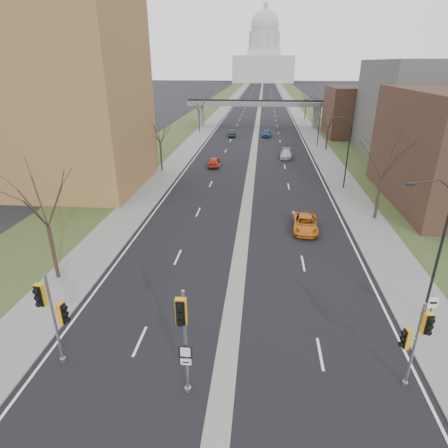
% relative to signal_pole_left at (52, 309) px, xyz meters
% --- Properties ---
extents(ground, '(700.00, 700.00, 0.00)m').
position_rel_signal_pole_left_xyz_m(ground, '(8.39, 0.09, -3.45)').
color(ground, black).
rests_on(ground, ground).
extents(road_surface, '(20.00, 600.00, 0.01)m').
position_rel_signal_pole_left_xyz_m(road_surface, '(8.39, 150.09, -3.45)').
color(road_surface, black).
rests_on(road_surface, ground).
extents(median_strip, '(1.20, 600.00, 0.02)m').
position_rel_signal_pole_left_xyz_m(median_strip, '(8.39, 150.09, -3.45)').
color(median_strip, gray).
rests_on(median_strip, ground).
extents(sidewalk_right, '(4.00, 600.00, 0.12)m').
position_rel_signal_pole_left_xyz_m(sidewalk_right, '(20.39, 150.09, -3.39)').
color(sidewalk_right, gray).
rests_on(sidewalk_right, ground).
extents(sidewalk_left, '(4.00, 600.00, 0.12)m').
position_rel_signal_pole_left_xyz_m(sidewalk_left, '(-3.61, 150.09, -3.39)').
color(sidewalk_left, gray).
rests_on(sidewalk_left, ground).
extents(grass_verge_right, '(8.00, 600.00, 0.10)m').
position_rel_signal_pole_left_xyz_m(grass_verge_right, '(26.39, 150.09, -3.40)').
color(grass_verge_right, '#2D3E1C').
rests_on(grass_verge_right, ground).
extents(grass_verge_left, '(8.00, 600.00, 0.10)m').
position_rel_signal_pole_left_xyz_m(grass_verge_left, '(-9.61, 150.09, -3.40)').
color(grass_verge_left, '#2D3E1C').
rests_on(grass_verge_left, ground).
extents(apartment_building, '(25.00, 16.00, 22.00)m').
position_rel_signal_pole_left_xyz_m(apartment_building, '(-17.61, 30.09, 7.55)').
color(apartment_building, olive).
rests_on(apartment_building, ground).
extents(commercial_block_mid, '(18.00, 22.00, 15.00)m').
position_rel_signal_pole_left_xyz_m(commercial_block_mid, '(36.39, 52.09, 4.05)').
color(commercial_block_mid, '#54524C').
rests_on(commercial_block_mid, ground).
extents(commercial_block_far, '(14.00, 14.00, 10.00)m').
position_rel_signal_pole_left_xyz_m(commercial_block_far, '(30.39, 70.09, 1.55)').
color(commercial_block_far, '#473021').
rests_on(commercial_block_far, ground).
extents(pedestrian_bridge, '(34.00, 3.00, 6.45)m').
position_rel_signal_pole_left_xyz_m(pedestrian_bridge, '(8.39, 80.09, 1.39)').
color(pedestrian_bridge, slate).
rests_on(pedestrian_bridge, ground).
extents(capitol, '(48.00, 42.00, 55.75)m').
position_rel_signal_pole_left_xyz_m(capitol, '(8.39, 320.09, 15.14)').
color(capitol, '#B9B4A9').
rests_on(capitol, ground).
extents(streetlight_near, '(2.61, 0.20, 8.70)m').
position_rel_signal_pole_left_xyz_m(streetlight_near, '(19.38, 6.09, 3.50)').
color(streetlight_near, black).
rests_on(streetlight_near, sidewalk_right).
extents(streetlight_mid, '(2.61, 0.20, 8.70)m').
position_rel_signal_pole_left_xyz_m(streetlight_mid, '(19.38, 32.09, 3.50)').
color(streetlight_mid, black).
rests_on(streetlight_mid, sidewalk_right).
extents(streetlight_far, '(2.61, 0.20, 8.70)m').
position_rel_signal_pole_left_xyz_m(streetlight_far, '(19.38, 58.09, 3.50)').
color(streetlight_far, black).
rests_on(streetlight_far, sidewalk_right).
extents(tree_left_a, '(7.20, 7.20, 9.40)m').
position_rel_signal_pole_left_xyz_m(tree_left_a, '(-4.61, 8.09, 3.18)').
color(tree_left_a, '#382B21').
rests_on(tree_left_a, sidewalk_left).
extents(tree_left_b, '(6.75, 6.75, 8.81)m').
position_rel_signal_pole_left_xyz_m(tree_left_b, '(-4.61, 38.09, 2.77)').
color(tree_left_b, '#382B21').
rests_on(tree_left_b, sidewalk_left).
extents(tree_left_c, '(7.65, 7.65, 9.99)m').
position_rel_signal_pole_left_xyz_m(tree_left_c, '(-4.61, 72.09, 3.59)').
color(tree_left_c, '#382B21').
rests_on(tree_left_c, sidewalk_left).
extents(tree_right_a, '(7.20, 7.20, 9.40)m').
position_rel_signal_pole_left_xyz_m(tree_right_a, '(21.39, 22.09, 3.18)').
color(tree_right_a, '#382B21').
rests_on(tree_right_a, sidewalk_right).
extents(tree_right_b, '(6.30, 6.30, 8.22)m').
position_rel_signal_pole_left_xyz_m(tree_right_b, '(21.39, 55.09, 2.36)').
color(tree_right_b, '#382B21').
rests_on(tree_right_b, sidewalk_right).
extents(tree_right_c, '(7.65, 7.65, 9.99)m').
position_rel_signal_pole_left_xyz_m(tree_right_c, '(21.39, 95.09, 3.59)').
color(tree_right_c, '#382B21').
rests_on(tree_right_c, sidewalk_right).
extents(signal_pole_left, '(1.03, 0.90, 5.28)m').
position_rel_signal_pole_left_xyz_m(signal_pole_left, '(0.00, 0.00, 0.00)').
color(signal_pole_left, gray).
rests_on(signal_pole_left, ground).
extents(signal_pole_median, '(0.65, 0.92, 5.66)m').
position_rel_signal_pole_left_xyz_m(signal_pole_median, '(6.75, -1.36, 0.49)').
color(signal_pole_median, gray).
rests_on(signal_pole_median, ground).
extents(signal_pole_right, '(0.95, 0.81, 4.76)m').
position_rel_signal_pole_left_xyz_m(signal_pole_right, '(17.08, 0.21, -0.34)').
color(signal_pole_right, gray).
rests_on(signal_pole_right, ground).
extents(speed_limit_sign, '(0.54, 0.06, 2.49)m').
position_rel_signal_pole_left_xyz_m(speed_limit_sign, '(19.60, 4.27, -1.63)').
color(speed_limit_sign, black).
rests_on(speed_limit_sign, sidewalk_right).
extents(car_left_near, '(1.84, 4.29, 1.44)m').
position_rel_signal_pole_left_xyz_m(car_left_near, '(2.67, 41.24, -2.73)').
color(car_left_near, '#A92C13').
rests_on(car_left_near, ground).
extents(car_left_far, '(1.70, 4.25, 1.37)m').
position_rel_signal_pole_left_xyz_m(car_left_far, '(3.38, 66.73, -2.77)').
color(car_left_far, black).
rests_on(car_left_far, ground).
extents(car_right_near, '(2.53, 5.00, 1.36)m').
position_rel_signal_pole_left_xyz_m(car_right_near, '(14.13, 18.57, -2.78)').
color(car_right_near, orange).
rests_on(car_right_near, ground).
extents(car_right_mid, '(2.17, 4.64, 1.31)m').
position_rel_signal_pole_left_xyz_m(car_right_mid, '(13.84, 47.89, -2.80)').
color(car_right_mid, '#B5B6BD').
rests_on(car_right_mid, ground).
extents(car_right_far, '(2.17, 4.59, 1.52)m').
position_rel_signal_pole_left_xyz_m(car_right_far, '(10.75, 67.27, -2.70)').
color(car_right_far, navy).
rests_on(car_right_far, ground).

